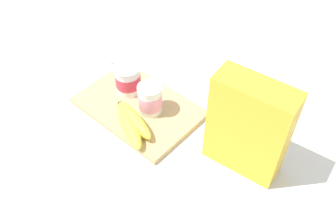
{
  "coord_description": "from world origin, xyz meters",
  "views": [
    {
      "loc": [
        0.55,
        -0.5,
        0.77
      ],
      "look_at": [
        0.11,
        0.0,
        0.07
      ],
      "focal_mm": 40.12,
      "sensor_mm": 36.0,
      "label": 1
    }
  ],
  "objects_px": {
    "yogurt_cup_back": "(150,99)",
    "banana_bunch": "(132,122)",
    "cereal_box": "(248,127)",
    "yogurt_cup_front": "(128,79)",
    "spoon": "(107,63)",
    "cutting_board": "(138,107)"
  },
  "relations": [
    {
      "from": "spoon",
      "to": "banana_bunch",
      "type": "bearing_deg",
      "value": -28.95
    },
    {
      "from": "cereal_box",
      "to": "yogurt_cup_front",
      "type": "xyz_separation_m",
      "value": [
        -0.38,
        -0.01,
        -0.07
      ]
    },
    {
      "from": "yogurt_cup_front",
      "to": "spoon",
      "type": "distance_m",
      "value": 0.17
    },
    {
      "from": "yogurt_cup_front",
      "to": "yogurt_cup_back",
      "type": "distance_m",
      "value": 0.1
    },
    {
      "from": "cereal_box",
      "to": "spoon",
      "type": "distance_m",
      "value": 0.55
    },
    {
      "from": "yogurt_cup_back",
      "to": "spoon",
      "type": "bearing_deg",
      "value": 165.26
    },
    {
      "from": "cutting_board",
      "to": "yogurt_cup_front",
      "type": "relative_size",
      "value": 3.86
    },
    {
      "from": "cutting_board",
      "to": "spoon",
      "type": "bearing_deg",
      "value": 160.66
    },
    {
      "from": "cutting_board",
      "to": "cereal_box",
      "type": "distance_m",
      "value": 0.34
    },
    {
      "from": "yogurt_cup_back",
      "to": "banana_bunch",
      "type": "xyz_separation_m",
      "value": [
        0.01,
        -0.08,
        -0.03
      ]
    },
    {
      "from": "yogurt_cup_back",
      "to": "banana_bunch",
      "type": "bearing_deg",
      "value": -86.09
    },
    {
      "from": "cutting_board",
      "to": "yogurt_cup_back",
      "type": "xyz_separation_m",
      "value": [
        0.04,
        0.01,
        0.05
      ]
    },
    {
      "from": "yogurt_cup_back",
      "to": "cutting_board",
      "type": "bearing_deg",
      "value": -167.96
    },
    {
      "from": "yogurt_cup_front",
      "to": "spoon",
      "type": "bearing_deg",
      "value": 161.85
    },
    {
      "from": "banana_bunch",
      "to": "spoon",
      "type": "height_order",
      "value": "banana_bunch"
    },
    {
      "from": "cutting_board",
      "to": "banana_bunch",
      "type": "distance_m",
      "value": 0.09
    },
    {
      "from": "banana_bunch",
      "to": "yogurt_cup_back",
      "type": "bearing_deg",
      "value": 93.91
    },
    {
      "from": "yogurt_cup_front",
      "to": "banana_bunch",
      "type": "xyz_separation_m",
      "value": [
        0.11,
        -0.09,
        -0.03
      ]
    },
    {
      "from": "banana_bunch",
      "to": "spoon",
      "type": "distance_m",
      "value": 0.3
    },
    {
      "from": "cereal_box",
      "to": "spoon",
      "type": "bearing_deg",
      "value": 169.64
    },
    {
      "from": "cereal_box",
      "to": "yogurt_cup_front",
      "type": "height_order",
      "value": "cereal_box"
    },
    {
      "from": "cereal_box",
      "to": "banana_bunch",
      "type": "bearing_deg",
      "value": -164.92
    }
  ]
}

